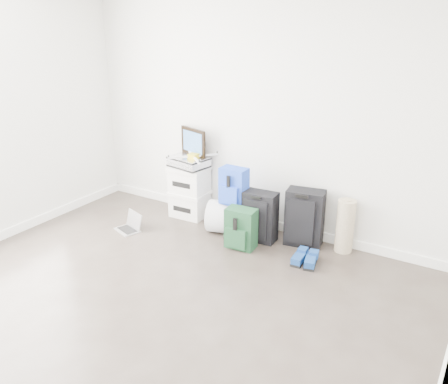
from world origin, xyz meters
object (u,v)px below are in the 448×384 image
Objects in this scene: boxes_stack at (190,191)px; laptop at (130,226)px; duffel_bag at (235,218)px; briefcase at (189,162)px; large_suitcase at (260,217)px; carry_on at (304,218)px.

boxes_stack is 0.83m from laptop.
duffel_bag is 1.78× the size of laptop.
boxes_stack is 1.87× the size of laptop.
large_suitcase is at bearing 1.23° from briefcase.
carry_on reaches higher than laptop.
briefcase is 1.01m from laptop.
boxes_stack is at bearing 167.60° from large_suitcase.
laptop is (-0.35, -0.71, -0.27)m from boxes_stack.
carry_on is (1.49, -0.00, -0.01)m from boxes_stack.
briefcase reaches higher than laptop.
briefcase reaches higher than boxes_stack.
laptop is at bearing -167.39° from duffel_bag.
boxes_stack is 0.75m from duffel_bag.
carry_on reaches higher than duffel_bag.
duffel_bag is (0.72, -0.15, -0.13)m from boxes_stack.
carry_on is at bearing 14.85° from large_suitcase.
briefcase is at bearing 153.41° from duffel_bag.
carry_on is (0.77, 0.15, 0.12)m from duffel_bag.
laptop is (-1.07, -0.56, -0.14)m from duffel_bag.
boxes_stack is at bearing -170.29° from briefcase.
boxes_stack is 0.37m from briefcase.
boxes_stack reaches higher than carry_on.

